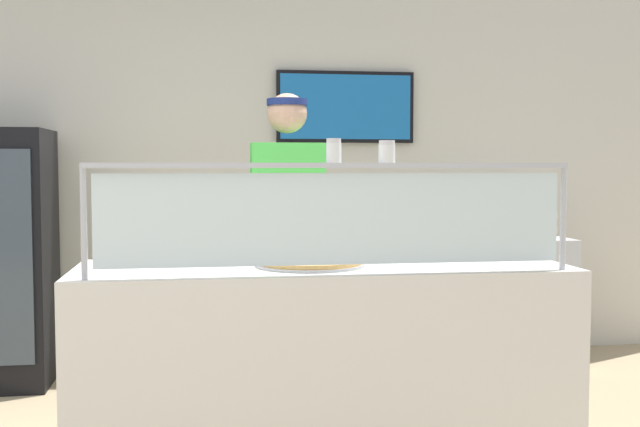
% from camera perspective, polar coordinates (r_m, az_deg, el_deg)
% --- Properties ---
extents(shop_rear_unit, '(6.51, 0.13, 2.70)m').
position_cam_1_polar(shop_rear_unit, '(5.52, -3.29, 3.29)').
color(shop_rear_unit, beige).
rests_on(shop_rear_unit, ground).
extents(serving_counter, '(2.11, 0.72, 0.95)m').
position_cam_1_polar(serving_counter, '(3.44, 0.23, -11.72)').
color(serving_counter, silver).
rests_on(serving_counter, ground).
extents(sneeze_guard, '(1.94, 0.06, 0.44)m').
position_cam_1_polar(sneeze_guard, '(3.03, 1.12, 0.71)').
color(sneeze_guard, '#B2B5BC').
rests_on(sneeze_guard, serving_counter).
extents(pizza_tray, '(0.47, 0.47, 0.04)m').
position_cam_1_polar(pizza_tray, '(3.31, -0.74, -3.63)').
color(pizza_tray, '#9EA0A8').
rests_on(pizza_tray, serving_counter).
extents(pizza_server, '(0.13, 0.29, 0.01)m').
position_cam_1_polar(pizza_server, '(3.28, -1.44, -3.31)').
color(pizza_server, '#ADAFB7').
rests_on(pizza_server, pizza_tray).
extents(parmesan_shaker, '(0.06, 0.06, 0.10)m').
position_cam_1_polar(parmesan_shaker, '(3.02, 1.03, 4.56)').
color(parmesan_shaker, white).
rests_on(parmesan_shaker, sneeze_guard).
extents(pepper_flake_shaker, '(0.07, 0.07, 0.09)m').
position_cam_1_polar(pepper_flake_shaker, '(3.07, 4.97, 4.48)').
color(pepper_flake_shaker, white).
rests_on(pepper_flake_shaker, sneeze_guard).
extents(worker_figure, '(0.41, 0.50, 1.76)m').
position_cam_1_polar(worker_figure, '(4.06, -2.36, -1.76)').
color(worker_figure, '#23232D').
rests_on(worker_figure, ground).
extents(prep_shelf, '(0.70, 0.55, 0.89)m').
position_cam_1_polar(prep_shelf, '(5.52, 14.16, -6.34)').
color(prep_shelf, '#B7BABF').
rests_on(prep_shelf, ground).
extents(pizza_box_stack, '(0.43, 0.42, 0.18)m').
position_cam_1_polar(pizza_box_stack, '(5.45, 14.23, -0.80)').
color(pizza_box_stack, silver).
rests_on(pizza_box_stack, prep_shelf).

